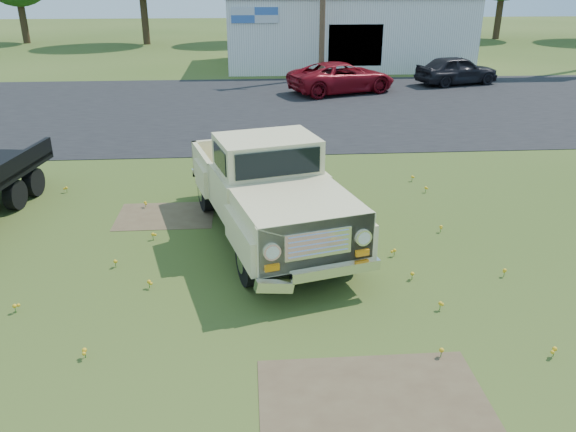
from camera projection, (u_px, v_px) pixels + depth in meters
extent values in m
plane|color=#334917|center=(255.00, 290.00, 9.92)|extent=(140.00, 140.00, 0.00)
cube|color=black|center=(248.00, 108.00, 23.67)|extent=(90.00, 14.00, 0.02)
cube|color=brown|center=(375.00, 405.00, 7.27)|extent=(3.00, 2.00, 0.01)
cube|color=brown|center=(166.00, 216.00, 13.00)|extent=(2.20, 1.60, 0.01)
cube|color=silver|center=(344.00, 31.00, 34.28)|extent=(14.00, 8.00, 4.00)
cube|color=black|center=(355.00, 45.00, 30.82)|extent=(3.00, 0.10, 2.20)
cube|color=silver|center=(255.00, 15.00, 29.73)|extent=(2.50, 0.08, 0.80)
cylinder|color=#382819|center=(24.00, 22.00, 45.65)|extent=(0.56, 0.56, 3.24)
cylinder|color=#382819|center=(145.00, 18.00, 44.81)|extent=(0.56, 0.56, 3.96)
cylinder|color=#382819|center=(269.00, 18.00, 46.43)|extent=(0.56, 0.56, 3.78)
cylinder|color=#382819|center=(392.00, 21.00, 45.80)|extent=(0.56, 0.56, 3.42)
cylinder|color=#382819|center=(498.00, 17.00, 48.73)|extent=(0.56, 0.56, 3.60)
imported|color=maroon|center=(342.00, 78.00, 26.39)|extent=(5.57, 3.91, 1.41)
imported|color=black|center=(457.00, 70.00, 28.38)|extent=(4.50, 2.73, 1.43)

